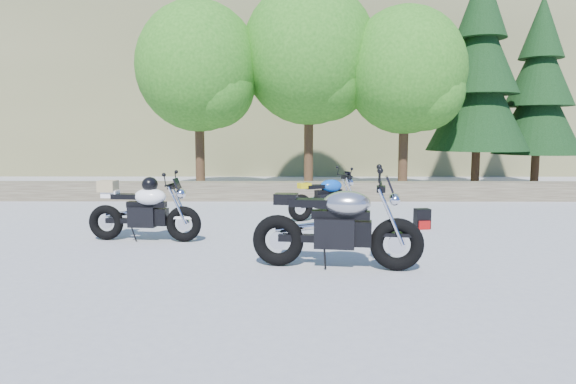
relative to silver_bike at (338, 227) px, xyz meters
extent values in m
plane|color=#939398|center=(-0.89, 1.51, -0.57)|extent=(90.00, 90.00, 0.00)
cube|color=brown|center=(-0.89, 7.01, -0.32)|extent=(22.00, 0.55, 0.50)
cube|color=olive|center=(2.11, 29.51, 6.93)|extent=(80.00, 30.00, 15.00)
cylinder|color=#382314|center=(-3.39, 8.71, 0.94)|extent=(0.28, 0.28, 3.02)
sphere|color=#226716|center=(-3.39, 8.71, 3.21)|extent=(3.67, 3.67, 3.67)
sphere|color=#226716|center=(-2.89, 8.41, 2.56)|extent=(2.38, 2.38, 2.38)
cylinder|color=#382314|center=(-0.09, 9.11, 1.11)|extent=(0.28, 0.28, 3.36)
sphere|color=#226716|center=(-0.09, 9.11, 3.63)|extent=(4.08, 4.08, 4.08)
sphere|color=#226716|center=(0.41, 8.81, 2.91)|extent=(2.64, 2.64, 2.64)
cylinder|color=#382314|center=(2.71, 8.51, 0.89)|extent=(0.28, 0.28, 2.91)
sphere|color=#226716|center=(2.71, 8.51, 3.07)|extent=(3.54, 3.54, 3.54)
sphere|color=#226716|center=(3.21, 8.21, 2.45)|extent=(2.29, 2.29, 2.29)
cylinder|color=#382314|center=(5.31, 9.71, 0.51)|extent=(0.26, 0.26, 2.16)
cone|color=black|center=(5.31, 9.71, 2.31)|extent=(3.17, 3.17, 3.24)
cone|color=black|center=(5.31, 9.71, 3.90)|extent=(2.45, 2.45, 2.88)
cone|color=black|center=(5.31, 9.71, 5.34)|extent=(1.58, 1.58, 2.30)
cylinder|color=#382314|center=(7.51, 10.31, 0.39)|extent=(0.26, 0.26, 1.92)
cone|color=black|center=(7.51, 10.31, 1.99)|extent=(2.82, 2.82, 2.88)
cone|color=black|center=(7.51, 10.31, 3.40)|extent=(2.18, 2.18, 2.56)
cone|color=black|center=(7.51, 10.31, 4.68)|extent=(1.41, 1.41, 2.05)
torus|color=black|center=(0.78, -0.12, -0.21)|extent=(0.73, 0.28, 0.71)
torus|color=black|center=(-0.81, 0.12, -0.21)|extent=(0.73, 0.28, 0.71)
cylinder|color=silver|center=(0.78, -0.12, -0.21)|extent=(0.25, 0.08, 0.25)
cylinder|color=silver|center=(-0.81, 0.12, -0.21)|extent=(0.25, 0.08, 0.25)
cube|color=black|center=(-0.04, 0.01, -0.08)|extent=(0.58, 0.41, 0.40)
cube|color=black|center=(0.04, -0.01, 0.17)|extent=(0.80, 0.30, 0.11)
ellipsoid|color=#A9A9AE|center=(0.12, -0.02, 0.32)|extent=(0.70, 0.52, 0.34)
cube|color=black|center=(-0.37, 0.06, 0.32)|extent=(0.59, 0.33, 0.10)
cube|color=black|center=(-0.70, 0.11, 0.37)|extent=(0.34, 0.27, 0.14)
cylinder|color=black|center=(0.56, -0.09, 0.58)|extent=(0.15, 0.73, 0.04)
sphere|color=silver|center=(0.73, -0.11, 0.39)|extent=(0.20, 0.20, 0.20)
torus|color=black|center=(-2.44, 1.68, -0.26)|extent=(0.62, 0.21, 0.61)
torus|color=black|center=(-3.80, 1.82, -0.26)|extent=(0.62, 0.21, 0.61)
cylinder|color=silver|center=(-2.44, 1.68, -0.26)|extent=(0.21, 0.06, 0.21)
cylinder|color=silver|center=(-3.80, 1.82, -0.26)|extent=(0.21, 0.06, 0.21)
cube|color=black|center=(-3.14, 1.75, -0.15)|extent=(0.48, 0.33, 0.34)
cube|color=black|center=(-3.07, 1.75, 0.06)|extent=(0.68, 0.22, 0.09)
ellipsoid|color=white|center=(-3.00, 1.74, 0.19)|extent=(0.58, 0.42, 0.29)
cube|color=black|center=(-3.42, 1.78, 0.19)|extent=(0.49, 0.26, 0.09)
cube|color=white|center=(-3.70, 1.81, 0.23)|extent=(0.28, 0.22, 0.12)
cylinder|color=black|center=(-2.63, 1.70, 0.41)|extent=(0.10, 0.63, 0.03)
sphere|color=silver|center=(-2.47, 1.68, 0.25)|extent=(0.17, 0.17, 0.17)
ellipsoid|color=black|center=(-3.00, 1.74, 0.40)|extent=(0.29, 0.31, 0.25)
cube|color=#9E8B5C|center=(-3.74, 1.82, 0.36)|extent=(0.31, 0.28, 0.19)
torus|color=black|center=(0.69, 4.30, -0.29)|extent=(0.56, 0.39, 0.56)
torus|color=black|center=(-0.43, 3.71, -0.29)|extent=(0.56, 0.39, 0.56)
cylinder|color=silver|center=(0.69, 4.30, -0.29)|extent=(0.19, 0.12, 0.19)
cylinder|color=silver|center=(-0.43, 3.71, -0.29)|extent=(0.19, 0.12, 0.19)
cube|color=black|center=(0.11, 4.00, -0.18)|extent=(0.50, 0.43, 0.32)
cube|color=black|center=(0.17, 4.03, 0.01)|extent=(0.61, 0.41, 0.09)
ellipsoid|color=#0C47B6|center=(0.22, 4.06, 0.14)|extent=(0.61, 0.54, 0.27)
cube|color=black|center=(-0.12, 3.88, 0.14)|extent=(0.48, 0.38, 0.08)
cube|color=#D8C20B|center=(-0.35, 3.75, 0.17)|extent=(0.30, 0.27, 0.11)
cylinder|color=black|center=(0.53, 4.22, 0.34)|extent=(0.29, 0.53, 0.03)
sphere|color=silver|center=(0.66, 4.29, 0.19)|extent=(0.16, 0.16, 0.16)
cube|color=black|center=(1.89, 2.90, -0.38)|extent=(0.31, 0.24, 0.38)
cube|color=#9B0E0C|center=(1.90, 2.78, -0.48)|extent=(0.22, 0.07, 0.16)
camera|label=1|loc=(-0.63, -6.81, 1.27)|focal=32.00mm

